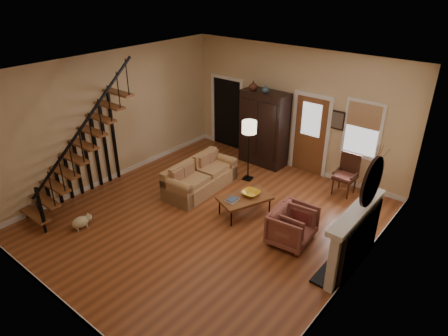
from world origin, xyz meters
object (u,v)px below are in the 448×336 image
Objects in this scene: armoire at (264,128)px; floor_lamp at (249,151)px; coffee_table at (245,205)px; side_chair at (345,175)px; sofa at (200,176)px; armchair_right at (295,223)px; armchair_left at (290,228)px.

armoire reaches higher than floor_lamp.
coffee_table is 0.71× the size of floor_lamp.
sofa is at bearing -144.01° from side_chair.
sofa is 2.56× the size of armchair_right.
armchair_left is 0.79× the size of side_chair.
armchair_right is at bearing -90.59° from side_chair.
armchair_right is (1.33, -0.06, 0.13)m from coffee_table.
armoire is 3.66m from armchair_right.
floor_lamp is at bearing 47.12° from armchair_left.
armoire is at bearing 175.52° from side_chair.
sofa is at bearing 172.48° from coffee_table.
sofa is 1.55m from coffee_table.
side_chair is (-0.00, 2.58, 0.14)m from armchair_left.
side_chair reaches higher than sofa.
armoire is at bearing 78.64° from sofa.
side_chair is (1.35, 2.30, 0.29)m from coffee_table.
armchair_right is at bearing 0.14° from armchair_left.
armchair_left is at bearing -47.41° from armoire.
floor_lamp is at bearing 60.32° from sofa.
armchair_right is at bearing -45.36° from armoire.
armchair_left is 1.03× the size of armchair_right.
armchair_right is at bearing -2.66° from coffee_table.
side_chair is at bearing 32.89° from sofa.
coffee_table is (1.53, -0.20, -0.15)m from sofa.
armchair_right is at bearing -32.96° from floor_lamp.
armchair_left is (2.55, -2.78, -0.68)m from armoire.
sofa is at bearing -116.58° from floor_lamp.
coffee_table is at bearing 84.95° from armchair_right.
sofa is at bearing 74.02° from armchair_left.
side_chair is (0.02, 2.36, 0.15)m from armchair_right.
floor_lamp reaches higher than armchair_left.
armoire reaches higher than armchair_left.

